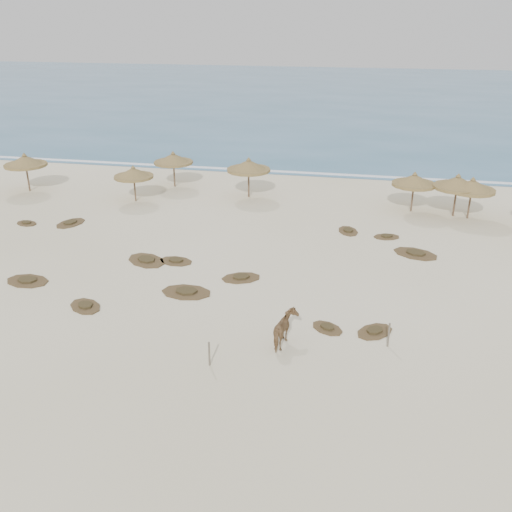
% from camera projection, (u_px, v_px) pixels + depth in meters
% --- Properties ---
extents(ground, '(160.00, 160.00, 0.00)m').
position_uv_depth(ground, '(210.00, 324.00, 24.89)').
color(ground, beige).
rests_on(ground, ground).
extents(ocean, '(200.00, 100.00, 0.01)m').
position_uv_depth(ocean, '(335.00, 95.00, 92.39)').
color(ocean, '#2A5C7E').
rests_on(ocean, ground).
extents(foam_line, '(70.00, 0.60, 0.01)m').
position_uv_depth(foam_line, '(293.00, 172.00, 48.29)').
color(foam_line, white).
rests_on(foam_line, ground).
extents(palapa_0, '(3.88, 3.88, 2.93)m').
position_uv_depth(palapa_0, '(25.00, 161.00, 42.46)').
color(palapa_0, brown).
rests_on(palapa_0, ground).
extents(palapa_1, '(3.12, 3.12, 2.62)m').
position_uv_depth(palapa_1, '(133.00, 173.00, 40.26)').
color(palapa_1, brown).
rests_on(palapa_1, ground).
extents(palapa_2, '(3.79, 3.79, 2.80)m').
position_uv_depth(palapa_2, '(173.00, 159.00, 43.54)').
color(palapa_2, brown).
rests_on(palapa_2, ground).
extents(palapa_3, '(3.58, 3.58, 2.96)m').
position_uv_depth(palapa_3, '(249.00, 166.00, 41.04)').
color(palapa_3, brown).
rests_on(palapa_3, ground).
extents(palapa_4, '(3.12, 3.12, 2.78)m').
position_uv_depth(palapa_4, '(414.00, 181.00, 38.09)').
color(palapa_4, brown).
rests_on(palapa_4, ground).
extents(palapa_5, '(3.60, 3.60, 2.82)m').
position_uv_depth(palapa_5, '(472.00, 186.00, 36.76)').
color(palapa_5, brown).
rests_on(palapa_5, ground).
extents(palapa_6, '(3.41, 3.41, 2.92)m').
position_uv_depth(palapa_6, '(457.00, 183.00, 37.16)').
color(palapa_6, brown).
rests_on(palapa_6, ground).
extents(horse, '(0.95, 1.77, 1.43)m').
position_uv_depth(horse, '(285.00, 330.00, 23.06)').
color(horse, brown).
rests_on(horse, ground).
extents(fence_post_near, '(0.08, 0.08, 1.03)m').
position_uv_depth(fence_post_near, '(209.00, 354.00, 21.82)').
color(fence_post_near, '#665C4D').
rests_on(fence_post_near, ground).
extents(fence_post_far, '(0.08, 0.08, 1.08)m').
position_uv_depth(fence_post_far, '(389.00, 335.00, 23.05)').
color(fence_post_far, '#665C4D').
rests_on(fence_post_far, ground).
extents(scrub_0, '(2.50, 1.81, 0.16)m').
position_uv_depth(scrub_0, '(27.00, 281.00, 28.80)').
color(scrub_0, brown).
rests_on(scrub_0, ground).
extents(scrub_1, '(2.97, 2.71, 0.16)m').
position_uv_depth(scrub_1, '(146.00, 260.00, 31.16)').
color(scrub_1, brown).
rests_on(scrub_1, ground).
extents(scrub_2, '(2.06, 1.51, 0.16)m').
position_uv_depth(scrub_2, '(176.00, 261.00, 31.08)').
color(scrub_2, brown).
rests_on(scrub_2, ground).
extents(scrub_3, '(2.36, 2.00, 0.16)m').
position_uv_depth(scrub_3, '(241.00, 278.00, 29.13)').
color(scrub_3, brown).
rests_on(scrub_3, ground).
extents(scrub_4, '(2.06, 2.10, 0.16)m').
position_uv_depth(scrub_4, '(375.00, 331.00, 24.25)').
color(scrub_4, brown).
rests_on(scrub_4, ground).
extents(scrub_5, '(2.98, 2.52, 0.16)m').
position_uv_depth(scrub_5, '(416.00, 253.00, 32.02)').
color(scrub_5, brown).
rests_on(scrub_5, ground).
extents(scrub_6, '(1.96, 2.46, 0.16)m').
position_uv_depth(scrub_6, '(70.00, 223.00, 36.62)').
color(scrub_6, brown).
rests_on(scrub_6, ground).
extents(scrub_7, '(1.65, 2.06, 0.16)m').
position_uv_depth(scrub_7, '(348.00, 231.00, 35.32)').
color(scrub_7, brown).
rests_on(scrub_7, ground).
extents(scrub_8, '(1.73, 1.42, 0.16)m').
position_uv_depth(scrub_8, '(27.00, 223.00, 36.61)').
color(scrub_8, brown).
rests_on(scrub_8, ground).
extents(scrub_9, '(2.56, 1.72, 0.16)m').
position_uv_depth(scrub_9, '(186.00, 292.00, 27.65)').
color(scrub_9, brown).
rests_on(scrub_9, ground).
extents(scrub_10, '(1.80, 1.42, 0.16)m').
position_uv_depth(scrub_10, '(387.00, 237.00, 34.43)').
color(scrub_10, brown).
rests_on(scrub_10, ground).
extents(scrub_11, '(2.20, 2.07, 0.16)m').
position_uv_depth(scrub_11, '(85.00, 306.00, 26.33)').
color(scrub_11, brown).
rests_on(scrub_11, ground).
extents(scrub_12, '(1.79, 1.67, 0.16)m').
position_uv_depth(scrub_12, '(327.00, 328.00, 24.52)').
color(scrub_12, brown).
rests_on(scrub_12, ground).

